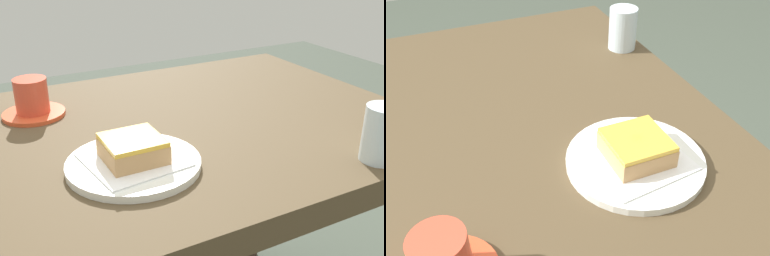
{
  "view_description": "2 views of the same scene",
  "coord_description": "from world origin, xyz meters",
  "views": [
    {
      "loc": [
        -0.45,
        -0.82,
        1.15
      ],
      "look_at": [
        -0.07,
        -0.13,
        0.81
      ],
      "focal_mm": 43.43,
      "sensor_mm": 36.0,
      "label": 1
    },
    {
      "loc": [
        -0.66,
        0.16,
        1.25
      ],
      "look_at": [
        -0.1,
        -0.08,
        0.79
      ],
      "focal_mm": 39.77,
      "sensor_mm": 36.0,
      "label": 2
    }
  ],
  "objects": [
    {
      "name": "plate_glazed_square",
      "position": [
        -0.2,
        -0.14,
        0.77
      ],
      "size": [
        0.24,
        0.24,
        0.01
      ],
      "primitive_type": "cylinder",
      "color": "white",
      "rests_on": "table"
    },
    {
      "name": "napkin_glazed_square",
      "position": [
        -0.2,
        -0.14,
        0.78
      ],
      "size": [
        0.17,
        0.17,
        0.0
      ],
      "primitive_type": "cube",
      "rotation": [
        0.0,
        0.0,
        0.11
      ],
      "color": "white",
      "rests_on": "plate_glazed_square"
    },
    {
      "name": "donut_glazed_square",
      "position": [
        -0.2,
        -0.14,
        0.8
      ],
      "size": [
        0.1,
        0.1,
        0.04
      ],
      "color": "tan",
      "rests_on": "napkin_glazed_square"
    },
    {
      "name": "table",
      "position": [
        0.0,
        0.0,
        0.69
      ],
      "size": [
        0.96,
        0.77,
        0.77
      ],
      "color": "#4E3E28",
      "rests_on": "ground_plane"
    },
    {
      "name": "water_glass",
      "position": [
        0.2,
        -0.33,
        0.82
      ],
      "size": [
        0.07,
        0.07,
        0.1
      ],
      "primitive_type": "cylinder",
      "color": "silver",
      "rests_on": "table"
    }
  ]
}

